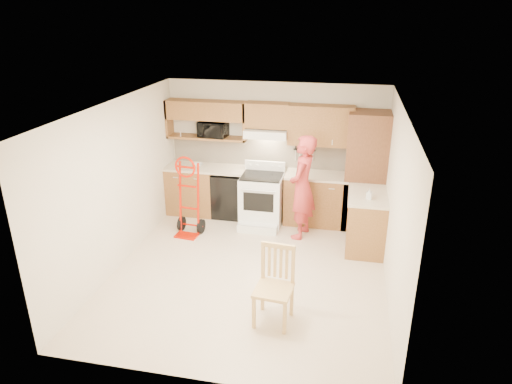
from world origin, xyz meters
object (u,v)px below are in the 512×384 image
(microwave, at_px, (213,129))
(person, at_px, (302,187))
(hand_truck, at_px, (187,200))
(dining_chair, at_px, (273,287))
(range, at_px, (261,196))

(microwave, bearing_deg, person, -16.52)
(microwave, distance_m, hand_truck, 1.47)
(dining_chair, bearing_deg, microwave, 123.08)
(person, height_order, hand_truck, person)
(person, bearing_deg, hand_truck, -69.06)
(hand_truck, height_order, dining_chair, hand_truck)
(person, relative_size, hand_truck, 1.40)
(microwave, distance_m, range, 1.53)
(microwave, bearing_deg, hand_truck, -93.08)
(range, xyz_separation_m, dining_chair, (0.69, -2.76, -0.05))
(person, bearing_deg, range, -101.44)
(person, bearing_deg, dining_chair, 9.22)
(range, height_order, hand_truck, hand_truck)
(person, distance_m, hand_truck, 1.98)
(range, height_order, dining_chair, range)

